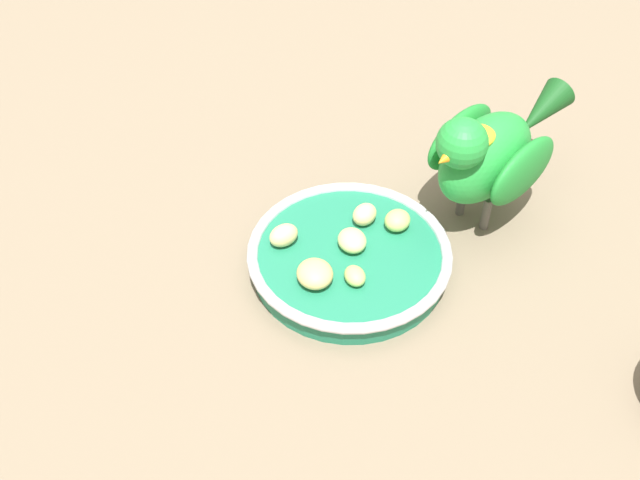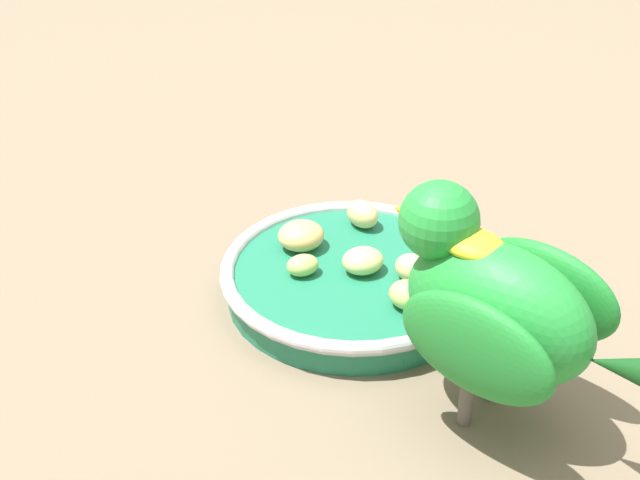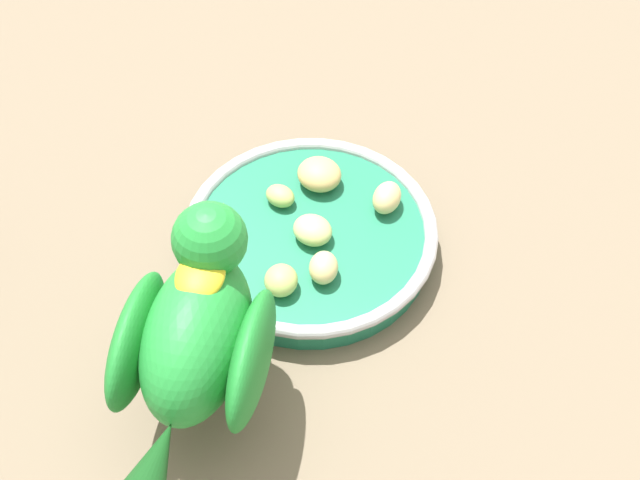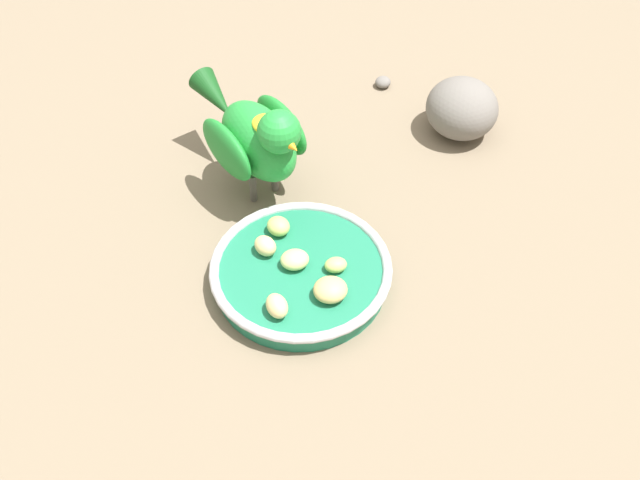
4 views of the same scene
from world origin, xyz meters
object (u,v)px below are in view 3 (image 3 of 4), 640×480
at_px(apple_piece_3, 281,280).
at_px(apple_piece_1, 310,226).
at_px(feeding_bowl, 310,237).
at_px(apple_piece_0, 319,174).
at_px(apple_piece_5, 280,196).
at_px(apple_piece_2, 324,268).
at_px(apple_piece_4, 388,200).
at_px(parrot, 195,338).

bearing_deg(apple_piece_3, apple_piece_1, -140.17).
relative_size(feeding_bowl, apple_piece_3, 7.27).
distance_m(apple_piece_0, apple_piece_5, 0.04).
relative_size(apple_piece_1, apple_piece_5, 1.28).
relative_size(feeding_bowl, apple_piece_1, 6.36).
relative_size(apple_piece_0, apple_piece_2, 1.33).
distance_m(apple_piece_0, apple_piece_4, 0.06).
bearing_deg(apple_piece_1, apple_piece_4, 173.94).
distance_m(apple_piece_1, parrot, 0.16).
bearing_deg(apple_piece_0, apple_piece_1, 53.41).
relative_size(apple_piece_2, apple_piece_3, 0.99).
bearing_deg(apple_piece_2, apple_piece_1, -104.12).
bearing_deg(apple_piece_3, parrot, 30.43).
bearing_deg(apple_piece_0, feeding_bowl, 53.32).
relative_size(apple_piece_0, apple_piece_5, 1.48).
xyz_separation_m(apple_piece_1, apple_piece_5, (0.01, -0.04, -0.00)).
height_order(feeding_bowl, apple_piece_2, apple_piece_2).
bearing_deg(apple_piece_2, apple_piece_0, -116.67).
xyz_separation_m(apple_piece_1, apple_piece_4, (-0.07, 0.01, 0.00)).
height_order(apple_piece_2, apple_piece_4, same).
bearing_deg(apple_piece_5, apple_piece_0, -175.00).
distance_m(apple_piece_0, parrot, 0.21).
bearing_deg(apple_piece_0, apple_piece_4, 124.62).
bearing_deg(apple_piece_2, apple_piece_5, -93.63).
relative_size(apple_piece_0, apple_piece_3, 1.32).
xyz_separation_m(apple_piece_3, parrot, (0.09, 0.05, 0.05)).
xyz_separation_m(feeding_bowl, parrot, (0.13, 0.09, 0.07)).
distance_m(feeding_bowl, apple_piece_2, 0.05).
bearing_deg(apple_piece_5, apple_piece_3, 63.39).
bearing_deg(apple_piece_3, apple_piece_5, -116.61).
height_order(apple_piece_3, parrot, parrot).
bearing_deg(feeding_bowl, apple_piece_5, -79.36).
relative_size(feeding_bowl, apple_piece_0, 5.50).
distance_m(apple_piece_1, apple_piece_4, 0.07).
xyz_separation_m(apple_piece_2, apple_piece_3, (0.03, -0.01, -0.00)).
bearing_deg(apple_piece_5, apple_piece_1, 97.48).
relative_size(apple_piece_1, apple_piece_4, 1.05).
xyz_separation_m(apple_piece_1, apple_piece_2, (0.01, 0.04, 0.00)).
bearing_deg(apple_piece_0, apple_piece_5, 5.00).
xyz_separation_m(feeding_bowl, apple_piece_5, (0.01, -0.04, 0.02)).
xyz_separation_m(apple_piece_2, apple_piece_5, (-0.01, -0.08, -0.00)).
distance_m(apple_piece_1, apple_piece_2, 0.04).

